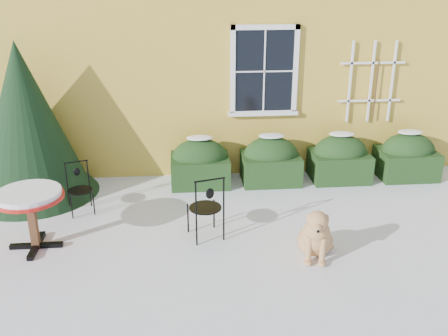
{
  "coord_description": "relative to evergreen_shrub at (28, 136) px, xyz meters",
  "views": [
    {
      "loc": [
        -0.62,
        -5.92,
        3.62
      ],
      "look_at": [
        0.0,
        1.0,
        0.9
      ],
      "focal_mm": 40.0,
      "sensor_mm": 36.0,
      "label": 1
    }
  ],
  "objects": [
    {
      "name": "dog",
      "position": [
        4.35,
        -2.5,
        -0.75
      ],
      "size": [
        0.61,
        0.83,
        0.78
      ],
      "rotation": [
        0.0,
        0.0,
        -0.24
      ],
      "color": "tan",
      "rests_on": "ground"
    },
    {
      "name": "evergreen_shrub",
      "position": [
        0.0,
        0.0,
        0.0
      ],
      "size": [
        2.18,
        2.18,
        2.64
      ],
      "rotation": [
        0.0,
        0.0,
        0.2
      ],
      "color": "black",
      "rests_on": "ground"
    },
    {
      "name": "bistro_table",
      "position": [
        0.49,
        -1.92,
        -0.34
      ],
      "size": [
        0.94,
        0.94,
        0.87
      ],
      "rotation": [
        0.0,
        0.0,
        0.31
      ],
      "color": "black",
      "rests_on": "ground"
    },
    {
      "name": "hedge_row",
      "position": [
        4.86,
        0.19,
        -0.66
      ],
      "size": [
        4.95,
        0.8,
        0.91
      ],
      "color": "black",
      "rests_on": "ground"
    },
    {
      "name": "patio_chair_far",
      "position": [
        0.93,
        -0.79,
        -0.65
      ],
      "size": [
        0.46,
        0.45,
        0.82
      ],
      "rotation": [
        0.0,
        0.0,
        0.31
      ],
      "color": "black",
      "rests_on": "ground"
    },
    {
      "name": "patio_chair_near",
      "position": [
        2.91,
        -1.83,
        -0.57
      ],
      "size": [
        0.54,
        0.54,
        0.99
      ],
      "rotation": [
        0.0,
        0.0,
        3.42
      ],
      "color": "black",
      "rests_on": "ground"
    },
    {
      "name": "ground",
      "position": [
        3.21,
        -2.36,
        -1.06
      ],
      "size": [
        80.0,
        80.0,
        0.0
      ],
      "primitive_type": "plane",
      "color": "white",
      "rests_on": "ground"
    }
  ]
}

